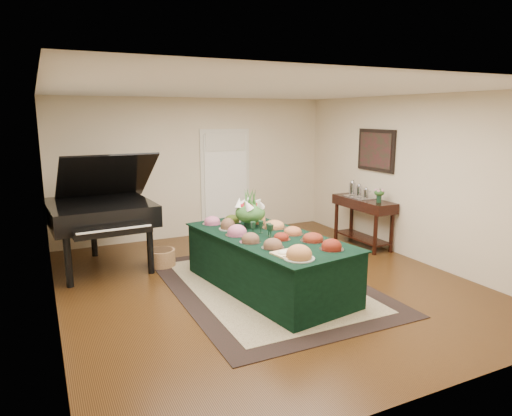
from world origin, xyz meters
name	(u,v)px	position (x,y,z in m)	size (l,w,h in m)	color
ground	(265,283)	(0.00, 0.00, 0.00)	(6.00, 6.00, 0.00)	black
area_rug	(267,285)	(-0.02, -0.09, 0.01)	(2.56, 3.59, 0.01)	black
kitchen_doorway	(226,183)	(0.60, 2.97, 1.02)	(1.05, 0.07, 2.10)	silver
buffet_table	(268,262)	(-0.06, -0.21, 0.39)	(1.61, 2.74, 0.77)	black
food_platters	(267,232)	(-0.08, -0.20, 0.82)	(1.17, 2.39, 0.13)	#B8B8C1
cutting_board	(289,252)	(-0.23, -1.07, 0.80)	(0.40, 0.40, 0.10)	tan
green_goblets	(263,229)	(-0.11, -0.16, 0.86)	(0.23, 0.33, 0.18)	#13301E
floral_centerpiece	(250,209)	(-0.08, 0.33, 1.03)	(0.46, 0.46, 0.46)	#13301E
grand_piano	(101,211)	(-1.99, 1.71, 0.92)	(1.68, 1.89, 1.82)	black
wicker_basket	(162,258)	(-1.15, 1.39, 0.13)	(0.43, 0.43, 0.27)	#9A683E
mahogany_sideboard	(363,209)	(2.50, 0.95, 0.68)	(0.45, 1.34, 0.88)	black
tea_service	(358,191)	(2.50, 1.11, 1.00)	(0.34, 0.58, 0.30)	#B8B8C1
pink_bouquet	(379,193)	(2.50, 0.55, 1.05)	(0.20, 0.20, 0.25)	#13301E
wall_painting	(376,150)	(2.72, 0.95, 1.75)	(0.05, 0.95, 0.75)	black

